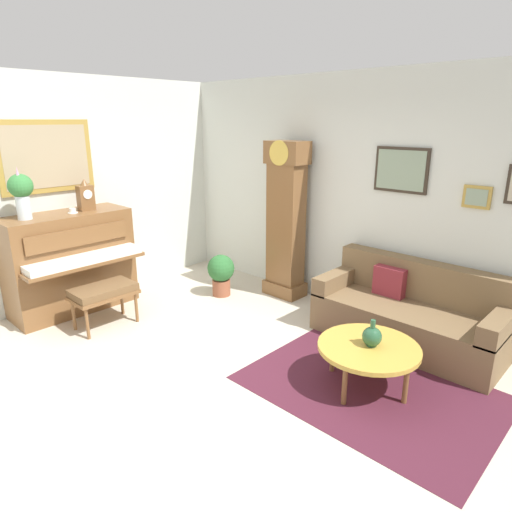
% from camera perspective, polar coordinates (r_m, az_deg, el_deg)
% --- Properties ---
extents(ground_plane, '(6.40, 6.00, 0.10)m').
position_cam_1_polar(ground_plane, '(4.36, -8.04, -15.21)').
color(ground_plane, beige).
extents(wall_left, '(0.13, 4.90, 2.80)m').
position_cam_1_polar(wall_left, '(6.03, -24.49, 7.41)').
color(wall_left, silver).
rests_on(wall_left, ground_plane).
extents(wall_back, '(5.30, 0.13, 2.80)m').
position_cam_1_polar(wall_back, '(5.55, 11.24, 7.83)').
color(wall_back, silver).
rests_on(wall_back, ground_plane).
extents(area_rug, '(2.10, 1.50, 0.01)m').
position_cam_1_polar(area_rug, '(4.20, 14.40, -16.13)').
color(area_rug, '#4C1E2D').
rests_on(area_rug, ground_plane).
extents(piano, '(0.87, 1.44, 1.21)m').
position_cam_1_polar(piano, '(5.84, -22.66, -0.71)').
color(piano, brown).
rests_on(piano, ground_plane).
extents(piano_bench, '(0.42, 0.70, 0.48)m').
position_cam_1_polar(piano_bench, '(5.29, -18.97, -4.46)').
color(piano_bench, brown).
rests_on(piano_bench, ground_plane).
extents(grandfather_clock, '(0.52, 0.34, 2.03)m').
position_cam_1_polar(grandfather_clock, '(5.78, 3.84, 4.03)').
color(grandfather_clock, brown).
rests_on(grandfather_clock, ground_plane).
extents(couch, '(1.90, 0.80, 0.84)m').
position_cam_1_polar(couch, '(4.97, 19.09, -7.07)').
color(couch, brown).
rests_on(couch, ground_plane).
extents(coffee_table, '(0.88, 0.88, 0.40)m').
position_cam_1_polar(coffee_table, '(4.05, 14.26, -11.43)').
color(coffee_table, gold).
rests_on(coffee_table, ground_plane).
extents(mantel_clock, '(0.13, 0.18, 0.38)m').
position_cam_1_polar(mantel_clock, '(5.78, -21.03, 7.18)').
color(mantel_clock, brown).
rests_on(mantel_clock, piano).
extents(flower_vase, '(0.26, 0.26, 0.58)m').
position_cam_1_polar(flower_vase, '(5.50, -27.91, 7.38)').
color(flower_vase, silver).
rests_on(flower_vase, piano).
extents(teacup, '(0.12, 0.12, 0.06)m').
position_cam_1_polar(teacup, '(5.69, -22.48, 5.34)').
color(teacup, white).
rests_on(teacup, piano).
extents(green_jug, '(0.17, 0.17, 0.24)m').
position_cam_1_polar(green_jug, '(4.00, 14.66, -9.94)').
color(green_jug, '#234C33').
rests_on(green_jug, coffee_table).
extents(potted_plant, '(0.36, 0.36, 0.56)m').
position_cam_1_polar(potted_plant, '(5.93, -4.51, -2.09)').
color(potted_plant, '#935138').
rests_on(potted_plant, ground_plane).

